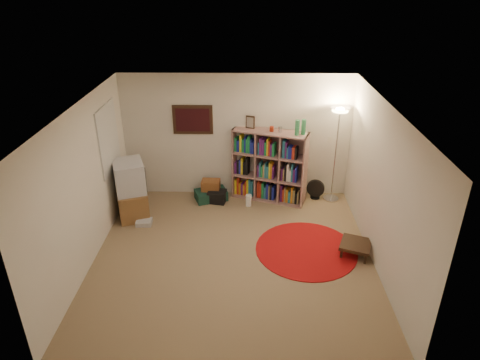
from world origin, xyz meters
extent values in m
cube|color=#836B4D|center=(0.00, 0.00, -0.01)|extent=(4.50, 4.50, 0.02)
cube|color=white|center=(0.00, 0.00, 2.51)|extent=(4.50, 4.50, 0.02)
cube|color=silver|center=(0.00, 2.26, 1.25)|extent=(4.50, 0.02, 2.50)
cube|color=silver|center=(0.00, -2.26, 1.25)|extent=(4.50, 0.02, 2.50)
cube|color=silver|center=(-2.26, 0.00, 1.25)|extent=(0.02, 4.50, 2.50)
cube|color=silver|center=(2.26, 0.00, 1.25)|extent=(0.02, 4.50, 2.50)
cube|color=black|center=(-0.85, 2.23, 1.60)|extent=(0.78, 0.04, 0.58)
cube|color=#390B11|center=(-0.85, 2.21, 1.60)|extent=(0.66, 0.01, 0.46)
cube|color=white|center=(-2.23, 1.30, 1.55)|extent=(0.03, 1.00, 1.20)
cube|color=beige|center=(1.85, 2.24, 1.20)|extent=(0.08, 0.01, 0.12)
cube|color=#916661|center=(0.66, 2.00, 0.02)|extent=(1.51, 0.87, 0.03)
cube|color=#916661|center=(0.66, 2.00, 1.44)|extent=(1.51, 0.87, 0.03)
cube|color=#916661|center=(-0.02, 2.23, 0.73)|extent=(0.16, 0.40, 1.46)
cube|color=#916661|center=(1.33, 1.77, 0.73)|extent=(0.16, 0.40, 1.46)
cube|color=#916661|center=(0.72, 2.19, 0.73)|extent=(1.38, 0.49, 1.46)
cube|color=#916661|center=(0.43, 2.08, 0.73)|extent=(0.16, 0.38, 1.39)
cube|color=#916661|center=(0.89, 1.92, 0.73)|extent=(0.16, 0.38, 1.39)
cube|color=#916661|center=(0.66, 2.00, 0.49)|extent=(1.45, 0.83, 0.03)
cube|color=#916661|center=(0.66, 2.00, 0.97)|extent=(1.45, 0.83, 0.03)
cube|color=yellow|center=(0.01, 2.18, 0.19)|extent=(0.10, 0.17, 0.32)
cube|color=#AC2A18|center=(0.05, 2.16, 0.22)|extent=(0.09, 0.17, 0.37)
cube|color=#C57718|center=(0.09, 2.15, 0.16)|extent=(0.09, 0.17, 0.25)
cube|color=#521862|center=(0.14, 2.14, 0.16)|extent=(0.09, 0.17, 0.25)
cube|color=#C57718|center=(0.17, 2.12, 0.15)|extent=(0.09, 0.17, 0.23)
cube|color=#AC2A18|center=(0.21, 2.11, 0.19)|extent=(0.09, 0.17, 0.31)
cube|color=yellow|center=(0.25, 2.10, 0.22)|extent=(0.09, 0.17, 0.36)
cube|color=#246F87|center=(0.29, 2.08, 0.22)|extent=(0.09, 0.17, 0.37)
cube|color=#246F87|center=(0.34, 2.07, 0.21)|extent=(0.10, 0.17, 0.34)
cube|color=#521862|center=(0.01, 2.18, 0.62)|extent=(0.10, 0.17, 0.23)
cube|color=black|center=(0.05, 2.16, 0.64)|extent=(0.09, 0.17, 0.26)
cube|color=navy|center=(0.09, 2.15, 0.66)|extent=(0.09, 0.17, 0.30)
cube|color=yellow|center=(0.13, 2.14, 0.68)|extent=(0.09, 0.17, 0.35)
cube|color=black|center=(0.18, 2.12, 0.64)|extent=(0.10, 0.17, 0.27)
cube|color=black|center=(0.23, 2.10, 0.69)|extent=(0.10, 0.17, 0.36)
cube|color=#187B3C|center=(0.01, 2.18, 1.12)|extent=(0.10, 0.17, 0.29)
cube|color=navy|center=(0.06, 2.16, 1.10)|extent=(0.10, 0.17, 0.24)
cube|color=yellow|center=(0.11, 2.15, 1.16)|extent=(0.09, 0.17, 0.36)
cube|color=#187B3C|center=(0.15, 2.13, 1.11)|extent=(0.10, 0.17, 0.27)
cube|color=navy|center=(0.19, 2.12, 1.14)|extent=(0.08, 0.17, 0.33)
cube|color=#187B3C|center=(0.22, 2.10, 1.13)|extent=(0.08, 0.17, 0.30)
cube|color=#187B3C|center=(0.26, 2.09, 1.15)|extent=(0.10, 0.17, 0.35)
cube|color=navy|center=(0.30, 2.08, 1.12)|extent=(0.08, 0.17, 0.29)
cube|color=navy|center=(0.34, 2.06, 1.10)|extent=(0.10, 0.17, 0.24)
cube|color=#AC2A18|center=(0.46, 2.02, 0.21)|extent=(0.09, 0.17, 0.36)
cube|color=#AC2A18|center=(0.51, 2.01, 0.20)|extent=(0.09, 0.17, 0.33)
cube|color=#187B3C|center=(0.55, 1.99, 0.20)|extent=(0.10, 0.17, 0.33)
cube|color=#246F87|center=(0.60, 1.98, 0.16)|extent=(0.09, 0.17, 0.25)
cube|color=navy|center=(0.64, 1.96, 0.20)|extent=(0.10, 0.17, 0.34)
cube|color=olive|center=(0.68, 1.95, 0.19)|extent=(0.08, 0.17, 0.30)
cube|color=black|center=(0.72, 1.94, 0.20)|extent=(0.09, 0.17, 0.33)
cube|color=navy|center=(0.76, 1.92, 0.18)|extent=(0.10, 0.17, 0.28)
cube|color=#521862|center=(0.46, 2.02, 0.63)|extent=(0.08, 0.17, 0.25)
cube|color=#246F87|center=(0.49, 2.01, 0.66)|extent=(0.09, 0.17, 0.31)
cube|color=#187B3C|center=(0.53, 2.00, 0.62)|extent=(0.09, 0.17, 0.23)
cube|color=olive|center=(0.56, 1.99, 0.64)|extent=(0.08, 0.17, 0.28)
cube|color=#246F87|center=(0.60, 1.98, 0.66)|extent=(0.08, 0.17, 0.30)
cube|color=#246F87|center=(0.64, 1.96, 0.63)|extent=(0.10, 0.17, 0.25)
cube|color=yellow|center=(0.68, 1.95, 0.67)|extent=(0.08, 0.17, 0.33)
cube|color=#C57718|center=(0.71, 1.94, 0.67)|extent=(0.09, 0.17, 0.32)
cube|color=#521862|center=(0.74, 1.93, 0.64)|extent=(0.08, 0.17, 0.26)
cube|color=#246F87|center=(0.46, 2.02, 1.10)|extent=(0.08, 0.17, 0.25)
cube|color=#521862|center=(0.49, 2.01, 1.15)|extent=(0.09, 0.17, 0.35)
cube|color=#521862|center=(0.54, 2.00, 1.14)|extent=(0.10, 0.17, 0.33)
cube|color=#187B3C|center=(0.59, 1.98, 1.11)|extent=(0.09, 0.17, 0.27)
cube|color=yellow|center=(0.62, 1.97, 1.15)|extent=(0.08, 0.17, 0.35)
cube|color=#AC2A18|center=(0.66, 1.96, 1.13)|extent=(0.08, 0.17, 0.31)
cube|color=#521862|center=(0.69, 1.94, 1.10)|extent=(0.09, 0.17, 0.25)
cube|color=#187B3C|center=(0.74, 1.93, 1.11)|extent=(0.10, 0.17, 0.27)
cube|color=#521862|center=(0.92, 1.87, 0.21)|extent=(0.09, 0.17, 0.35)
cube|color=#AC2A18|center=(0.96, 1.85, 0.17)|extent=(0.09, 0.17, 0.27)
cube|color=olive|center=(0.99, 1.84, 0.19)|extent=(0.08, 0.17, 0.31)
cube|color=#C57718|center=(1.03, 1.83, 0.18)|extent=(0.10, 0.17, 0.28)
cube|color=#246F87|center=(1.08, 1.81, 0.16)|extent=(0.10, 0.17, 0.25)
cube|color=#C57718|center=(1.12, 1.80, 0.21)|extent=(0.09, 0.17, 0.34)
cube|color=olive|center=(1.16, 1.78, 0.18)|extent=(0.09, 0.17, 0.29)
cube|color=black|center=(1.21, 1.77, 0.15)|extent=(0.09, 0.17, 0.23)
cube|color=olive|center=(1.24, 1.76, 0.17)|extent=(0.09, 0.17, 0.27)
cube|color=#521862|center=(0.92, 1.87, 0.63)|extent=(0.08, 0.17, 0.24)
cube|color=olive|center=(0.95, 1.86, 0.63)|extent=(0.08, 0.17, 0.24)
cube|color=black|center=(0.98, 1.84, 0.67)|extent=(0.09, 0.17, 0.33)
cube|color=silver|center=(1.02, 1.83, 0.69)|extent=(0.09, 0.17, 0.36)
cube|color=silver|center=(1.07, 1.82, 0.63)|extent=(0.10, 0.17, 0.24)
cube|color=#246F87|center=(1.11, 1.80, 0.69)|extent=(0.08, 0.17, 0.37)
cube|color=#521862|center=(1.14, 1.79, 0.64)|extent=(0.09, 0.17, 0.27)
cube|color=navy|center=(1.18, 1.78, 0.66)|extent=(0.08, 0.17, 0.31)
cube|color=#246F87|center=(0.93, 1.86, 1.16)|extent=(0.10, 0.17, 0.36)
cube|color=#521862|center=(0.97, 1.85, 1.14)|extent=(0.08, 0.17, 0.33)
cube|color=#246F87|center=(1.00, 1.84, 1.09)|extent=(0.08, 0.17, 0.23)
cube|color=navy|center=(1.03, 1.83, 1.10)|extent=(0.08, 0.17, 0.25)
cube|color=navy|center=(1.06, 1.82, 1.10)|extent=(0.08, 0.17, 0.24)
cube|color=#AC2A18|center=(1.11, 1.80, 1.10)|extent=(0.10, 0.17, 0.25)
cube|color=black|center=(1.15, 1.79, 1.10)|extent=(0.09, 0.17, 0.24)
cube|color=black|center=(0.27, 2.15, 1.58)|extent=(0.17, 0.08, 0.25)
cube|color=gray|center=(0.26, 2.14, 1.58)|extent=(0.13, 0.05, 0.20)
cylinder|color=#A0240E|center=(0.68, 1.99, 1.50)|extent=(0.11, 0.11, 0.09)
cylinder|color=silver|center=(0.83, 1.94, 1.51)|extent=(0.09, 0.09, 0.11)
cylinder|color=#3B9A5E|center=(1.14, 1.79, 1.60)|extent=(0.11, 0.11, 0.29)
cylinder|color=#3B9A5E|center=(1.26, 1.83, 1.60)|extent=(0.11, 0.11, 0.29)
cylinder|color=silver|center=(1.94, 1.99, 0.02)|extent=(0.35, 0.35, 0.03)
cylinder|color=silver|center=(1.94, 1.99, 0.93)|extent=(0.03, 0.03, 1.80)
cone|color=silver|center=(1.94, 1.99, 1.86)|extent=(0.42, 0.42, 0.14)
cylinder|color=#FFD88C|center=(1.94, 1.99, 1.87)|extent=(0.34, 0.34, 0.02)
cylinder|color=black|center=(1.62, 2.04, 0.02)|extent=(0.24, 0.24, 0.03)
cylinder|color=black|center=(1.62, 2.04, 0.11)|extent=(0.05, 0.05, 0.15)
cylinder|color=black|center=(1.61, 2.02, 0.23)|extent=(0.37, 0.17, 0.36)
cube|color=brown|center=(-1.95, 1.30, 0.26)|extent=(0.76, 0.89, 0.52)
cube|color=silver|center=(-1.95, 1.30, 0.81)|extent=(0.71, 0.77, 0.57)
cube|color=black|center=(-1.70, 1.39, 0.81)|extent=(0.21, 0.51, 0.48)
cube|color=black|center=(-1.70, 1.39, 0.81)|extent=(0.18, 0.45, 0.42)
cube|color=silver|center=(-1.67, 0.95, 0.05)|extent=(0.28, 0.24, 0.09)
cube|color=#123126|center=(-0.52, 1.94, 0.10)|extent=(0.72, 0.59, 0.20)
cube|color=brown|center=(-0.52, 1.98, 0.30)|extent=(0.38, 0.28, 0.21)
cube|color=black|center=(-0.38, 1.84, 0.12)|extent=(0.40, 0.35, 0.24)
cylinder|color=white|center=(0.25, 1.68, 0.12)|extent=(0.13, 0.13, 0.24)
cylinder|color=maroon|center=(1.22, 0.20, 0.01)|extent=(1.70, 1.70, 0.02)
cube|color=black|center=(2.00, 0.10, 0.19)|extent=(0.61, 0.61, 0.06)
cube|color=black|center=(1.76, -0.01, 0.09)|extent=(0.05, 0.05, 0.17)
cube|color=black|center=(2.11, -0.15, 0.09)|extent=(0.05, 0.05, 0.17)
cube|color=black|center=(1.89, 0.34, 0.09)|extent=(0.05, 0.05, 0.17)
cube|color=black|center=(2.25, 0.21, 0.09)|extent=(0.05, 0.05, 0.17)
camera|label=1|loc=(0.21, -5.73, 4.21)|focal=32.00mm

